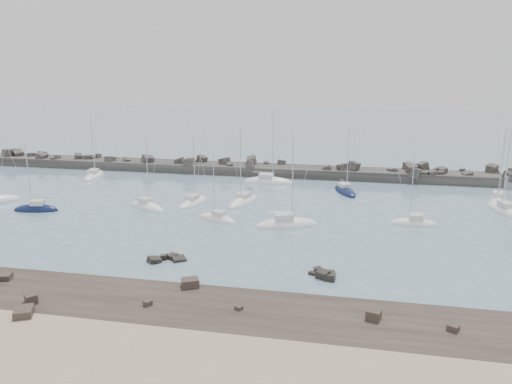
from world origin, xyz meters
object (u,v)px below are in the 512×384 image
at_px(sailboat_3, 193,203).
at_px(sailboat_13, 147,207).
at_px(sailboat_2, 36,210).
at_px(sailboat_8, 345,192).
at_px(sailboat_9, 413,224).
at_px(sailboat_1, 94,176).
at_px(sailboat_10, 504,211).
at_px(sailboat_4, 269,182).
at_px(sailboat_12, 498,201).
at_px(sailboat_7, 287,225).
at_px(sailboat_6, 243,202).
at_px(sailboat_5, 217,219).

height_order(sailboat_3, sailboat_13, sailboat_3).
height_order(sailboat_2, sailboat_8, sailboat_8).
bearing_deg(sailboat_9, sailboat_2, -175.61).
distance_m(sailboat_1, sailboat_10, 74.79).
height_order(sailboat_4, sailboat_9, sailboat_4).
xyz_separation_m(sailboat_2, sailboat_9, (56.48, 4.34, -0.02)).
bearing_deg(sailboat_1, sailboat_13, -44.20).
bearing_deg(sailboat_12, sailboat_7, -148.83).
height_order(sailboat_8, sailboat_10, sailboat_10).
xyz_separation_m(sailboat_1, sailboat_8, (49.85, -2.82, 0.00)).
bearing_deg(sailboat_3, sailboat_13, -148.82).
bearing_deg(sailboat_7, sailboat_9, 13.31).
bearing_deg(sailboat_7, sailboat_2, -179.70).
relative_size(sailboat_10, sailboat_12, 1.04).
xyz_separation_m(sailboat_6, sailboat_13, (-14.13, -5.98, 0.00)).
relative_size(sailboat_7, sailboat_12, 1.09).
bearing_deg(sailboat_6, sailboat_8, 32.27).
relative_size(sailboat_3, sailboat_13, 1.00).
xyz_separation_m(sailboat_1, sailboat_12, (74.70, -3.96, 0.02)).
distance_m(sailboat_4, sailboat_12, 39.83).
distance_m(sailboat_6, sailboat_7, 13.60).
xyz_separation_m(sailboat_5, sailboat_9, (27.69, 3.45, -0.00)).
relative_size(sailboat_3, sailboat_12, 0.94).
bearing_deg(sailboat_2, sailboat_6, 19.41).
height_order(sailboat_4, sailboat_5, sailboat_4).
height_order(sailboat_12, sailboat_13, sailboat_12).
height_order(sailboat_9, sailboat_10, sailboat_10).
bearing_deg(sailboat_5, sailboat_8, 48.45).
height_order(sailboat_5, sailboat_12, sailboat_12).
bearing_deg(sailboat_3, sailboat_9, -7.12).
bearing_deg(sailboat_12, sailboat_3, -167.07).
distance_m(sailboat_5, sailboat_12, 46.58).
bearing_deg(sailboat_8, sailboat_1, 176.76).
distance_m(sailboat_1, sailboat_2, 23.96).
distance_m(sailboat_9, sailboat_10, 17.06).
bearing_deg(sailboat_7, sailboat_8, 70.06).
xyz_separation_m(sailboat_1, sailboat_10, (74.11, -10.08, 0.01)).
bearing_deg(sailboat_4, sailboat_9, -40.96).
bearing_deg(sailboat_7, sailboat_4, 105.49).
height_order(sailboat_3, sailboat_8, sailboat_8).
bearing_deg(sailboat_7, sailboat_5, 176.17).
height_order(sailboat_1, sailboat_13, sailboat_1).
bearing_deg(sailboat_4, sailboat_7, -74.51).
bearing_deg(sailboat_8, sailboat_6, -147.73).
height_order(sailboat_1, sailboat_3, sailboat_1).
height_order(sailboat_2, sailboat_3, sailboat_3).
bearing_deg(sailboat_12, sailboat_10, -95.51).
xyz_separation_m(sailboat_9, sailboat_13, (-40.26, 0.38, 0.01)).
distance_m(sailboat_3, sailboat_10, 48.46).
bearing_deg(sailboat_3, sailboat_6, 15.31).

